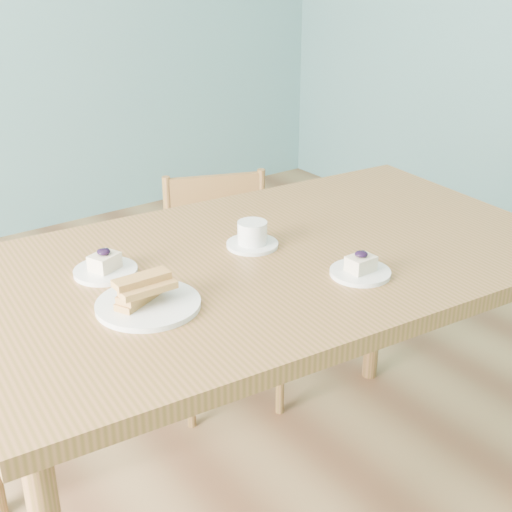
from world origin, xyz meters
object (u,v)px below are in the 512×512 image
(dining_chair, at_px, (224,291))
(biscotti_plate, at_px, (148,298))
(cheesecake_plate_near, at_px, (360,269))
(cheesecake_plate_far, at_px, (105,267))
(coffee_cup, at_px, (253,236))
(dining_table, at_px, (268,284))

(dining_chair, height_order, biscotti_plate, biscotti_plate)
(cheesecake_plate_near, height_order, biscotti_plate, biscotti_plate)
(cheesecake_plate_near, height_order, cheesecake_plate_far, cheesecake_plate_far)
(coffee_cup, xyz_separation_m, biscotti_plate, (-0.38, -0.13, -0.01))
(cheesecake_plate_near, bearing_deg, dining_chair, 81.10)
(cheesecake_plate_far, xyz_separation_m, coffee_cup, (0.39, -0.08, 0.01))
(dining_table, height_order, biscotti_plate, biscotti_plate)
(dining_table, height_order, coffee_cup, coffee_cup)
(dining_table, distance_m, dining_chair, 0.70)
(cheesecake_plate_far, height_order, biscotti_plate, biscotti_plate)
(dining_table, xyz_separation_m, coffee_cup, (0.00, 0.07, 0.11))
(dining_table, bearing_deg, cheesecake_plate_far, 163.57)
(dining_chair, xyz_separation_m, cheesecake_plate_far, (-0.62, -0.42, 0.43))
(coffee_cup, bearing_deg, cheesecake_plate_far, 147.69)
(cheesecake_plate_far, bearing_deg, coffee_cup, -11.53)
(dining_chair, bearing_deg, biscotti_plate, -112.00)
(dining_table, xyz_separation_m, biscotti_plate, (-0.38, -0.06, 0.11))
(cheesecake_plate_far, distance_m, biscotti_plate, 0.21)
(cheesecake_plate_near, xyz_separation_m, coffee_cup, (-0.11, 0.29, 0.01))
(dining_chair, distance_m, cheesecake_plate_far, 0.86)
(dining_chair, height_order, coffee_cup, coffee_cup)
(dining_table, distance_m, biscotti_plate, 0.40)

